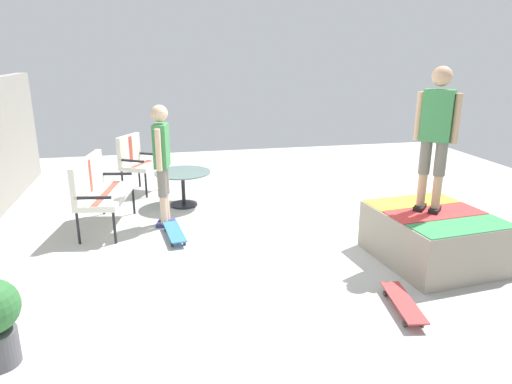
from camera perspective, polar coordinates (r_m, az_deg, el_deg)
name	(u,v)px	position (r m, az deg, el deg)	size (l,w,h in m)	color
ground_plane	(277,243)	(6.29, 2.64, -6.33)	(12.00, 12.00, 0.10)	#B2B2AD
skate_ramp	(435,236)	(5.97, 21.14, -5.11)	(1.55, 2.13, 0.62)	gray
patio_bench	(98,187)	(6.86, -18.90, 0.64)	(1.33, 0.76, 1.02)	black
patio_chair_near_house	(135,158)	(8.52, -14.61, 4.03)	(0.81, 0.79, 1.02)	black
patio_table	(183,182)	(7.61, -8.97, 1.26)	(0.90, 0.90, 0.57)	black
person_watching	(162,157)	(6.64, -11.50, 4.29)	(0.47, 0.29, 1.74)	navy
person_skater	(436,130)	(5.66, 21.27, 7.17)	(0.37, 0.37, 1.66)	black
skateboard_by_bench	(174,232)	(6.39, -9.99, -4.89)	(0.82, 0.30, 0.10)	#3372B2
skateboard_spare	(403,302)	(4.86, 17.63, -12.80)	(0.82, 0.32, 0.10)	#B23838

